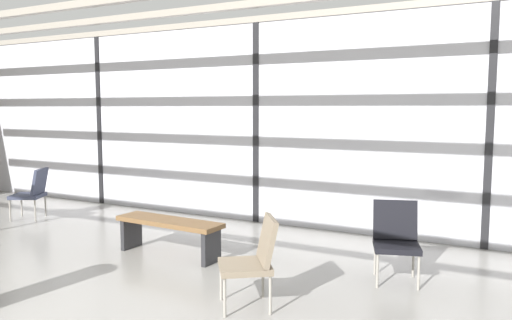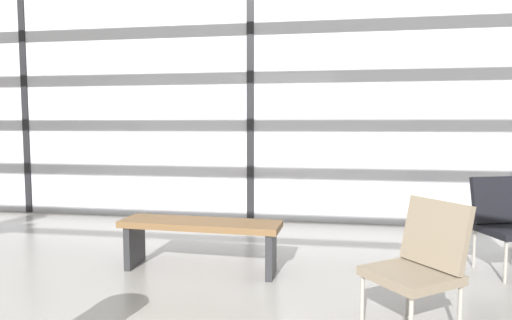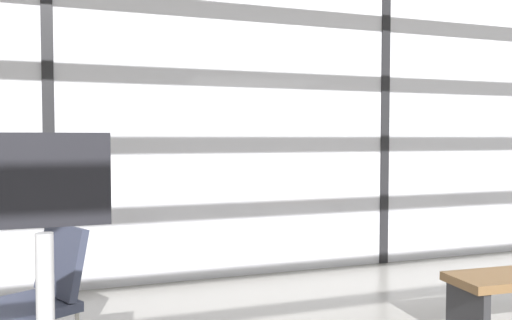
% 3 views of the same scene
% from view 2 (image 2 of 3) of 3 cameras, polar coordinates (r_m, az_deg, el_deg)
% --- Properties ---
extents(glass_curtain_wall, '(14.00, 0.08, 3.27)m').
position_cam_2_polar(glass_curtain_wall, '(6.27, -0.66, 7.12)').
color(glass_curtain_wall, silver).
rests_on(glass_curtain_wall, ground).
extents(window_mullion_0, '(0.10, 0.12, 3.27)m').
position_cam_2_polar(window_mullion_0, '(7.69, -27.49, 6.14)').
color(window_mullion_0, black).
rests_on(window_mullion_0, ground).
extents(window_mullion_1, '(0.10, 0.12, 3.27)m').
position_cam_2_polar(window_mullion_1, '(6.27, -0.66, 7.12)').
color(window_mullion_1, black).
rests_on(window_mullion_1, ground).
extents(parked_airplane, '(12.77, 4.19, 4.19)m').
position_cam_2_polar(parked_airplane, '(11.64, -2.05, 8.24)').
color(parked_airplane, silver).
rests_on(parked_airplane, ground).
extents(lounge_chair_2, '(0.71, 0.70, 0.87)m').
position_cam_2_polar(lounge_chair_2, '(3.12, 20.53, -11.91)').
color(lounge_chair_2, '#7F705B').
rests_on(lounge_chair_2, ground).
extents(lounge_chair_3, '(0.62, 0.65, 0.87)m').
position_cam_2_polar(lounge_chair_3, '(4.71, 29.46, -6.62)').
color(lounge_chair_3, black).
rests_on(lounge_chair_3, ground).
extents(waiting_bench, '(1.52, 0.48, 0.47)m').
position_cam_2_polar(waiting_bench, '(4.19, -7.20, -9.24)').
color(waiting_bench, brown).
rests_on(waiting_bench, ground).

